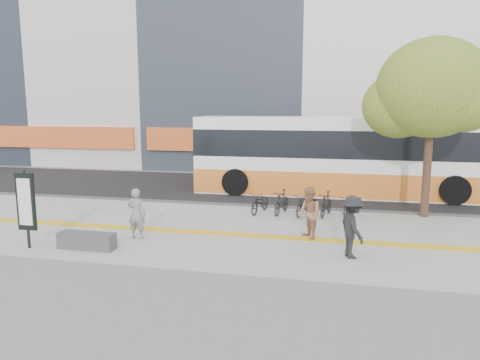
% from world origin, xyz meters
% --- Properties ---
extents(ground, '(120.00, 120.00, 0.00)m').
position_xyz_m(ground, '(0.00, 0.00, 0.00)').
color(ground, slate).
rests_on(ground, ground).
extents(sidewalk, '(40.00, 7.00, 0.08)m').
position_xyz_m(sidewalk, '(0.00, 1.50, 0.04)').
color(sidewalk, gray).
rests_on(sidewalk, ground).
extents(tactile_strip, '(40.00, 0.45, 0.01)m').
position_xyz_m(tactile_strip, '(0.00, 1.00, 0.09)').
color(tactile_strip, '#BF9516').
rests_on(tactile_strip, sidewalk).
extents(street, '(40.00, 8.00, 0.06)m').
position_xyz_m(street, '(0.00, 9.00, 0.03)').
color(street, black).
rests_on(street, ground).
extents(curb, '(40.00, 0.25, 0.14)m').
position_xyz_m(curb, '(0.00, 5.00, 0.07)').
color(curb, '#3D3D3F').
rests_on(curb, ground).
extents(bench, '(1.60, 0.45, 0.45)m').
position_xyz_m(bench, '(-2.60, -1.20, 0.30)').
color(bench, '#3D3D3F').
rests_on(bench, sidewalk).
extents(signboard, '(0.55, 0.10, 2.20)m').
position_xyz_m(signboard, '(-4.20, -1.51, 1.37)').
color(signboard, black).
rests_on(signboard, sidewalk).
extents(street_tree, '(4.40, 3.80, 6.31)m').
position_xyz_m(street_tree, '(7.18, 4.82, 4.51)').
color(street_tree, '#3B251B').
rests_on(street_tree, sidewalk).
extents(bus, '(12.97, 3.08, 3.45)m').
position_xyz_m(bus, '(4.22, 8.50, 1.68)').
color(bus, white).
rests_on(bus, street).
extents(bicycle_row, '(4.05, 1.58, 0.88)m').
position_xyz_m(bicycle_row, '(2.96, 4.00, 0.49)').
color(bicycle_row, black).
rests_on(bicycle_row, sidewalk).
extents(seated_woman, '(0.56, 0.37, 1.52)m').
position_xyz_m(seated_woman, '(-1.66, 0.01, 0.84)').
color(seated_woman, black).
rests_on(seated_woman, sidewalk).
extents(pedestrian_tan, '(0.88, 0.95, 1.56)m').
position_xyz_m(pedestrian_tan, '(3.33, 1.06, 0.86)').
color(pedestrian_tan, '#9E694D').
rests_on(pedestrian_tan, sidewalk).
extents(pedestrian_dark, '(0.96, 1.20, 1.63)m').
position_xyz_m(pedestrian_dark, '(4.54, -0.36, 0.90)').
color(pedestrian_dark, black).
rests_on(pedestrian_dark, sidewalk).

